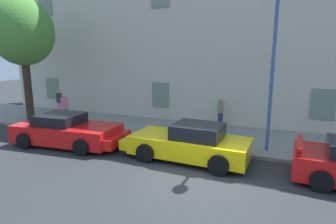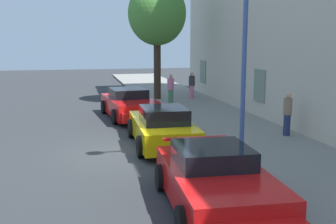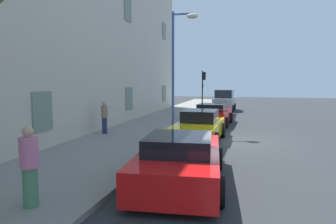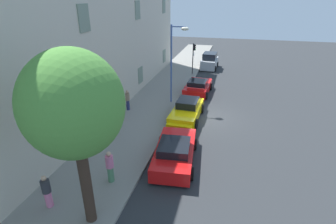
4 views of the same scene
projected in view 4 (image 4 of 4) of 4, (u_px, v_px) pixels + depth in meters
ground_plane at (207, 117)px, 19.74m from camera, size 80.00×80.00×0.00m
sidewalk at (149, 110)px, 20.77m from camera, size 60.00×4.42×0.14m
building_facade at (88, 28)px, 19.23m from camera, size 32.08×5.19×12.51m
sportscar_red_lead at (175, 150)px, 14.42m from camera, size 5.10×2.60×1.36m
sportscar_yellow_flank at (186, 112)px, 19.12m from camera, size 4.87×2.21×1.41m
sportscar_white_middle at (198, 87)px, 24.39m from camera, size 4.65×2.42×1.33m
hatchback_parked at (210, 62)px, 32.34m from camera, size 3.64×2.07×1.96m
tree_near_kerb at (73, 106)px, 8.53m from camera, size 3.43×3.43×6.95m
traffic_light at (194, 53)px, 28.94m from camera, size 0.44×0.36×3.49m
street_lamp at (176, 51)px, 20.36m from camera, size 0.44×1.42×6.31m
pedestrian_admiring at (110, 166)px, 12.42m from camera, size 0.53×0.53×1.68m
pedestrian_strolling at (128, 100)px, 20.30m from camera, size 0.44×0.44×1.64m
pedestrian_bystander at (47, 191)px, 10.93m from camera, size 0.49×0.49×1.60m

